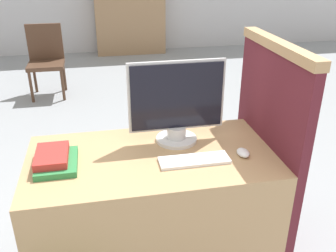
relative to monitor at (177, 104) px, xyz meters
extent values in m
cube|color=tan|center=(-0.16, -0.14, -0.60)|extent=(1.28, 0.69, 0.77)
cube|color=#5B1E28|center=(0.50, -0.10, -0.35)|extent=(0.05, 0.77, 1.28)
cube|color=tan|center=(0.50, -0.10, 0.31)|extent=(0.07, 0.77, 0.05)
cylinder|color=silver|center=(0.00, 0.00, -0.21)|extent=(0.23, 0.23, 0.02)
cylinder|color=silver|center=(0.00, 0.00, -0.16)|extent=(0.11, 0.11, 0.07)
cube|color=silver|center=(0.00, 0.00, 0.05)|extent=(0.52, 0.01, 0.39)
cube|color=black|center=(0.00, 0.00, 0.05)|extent=(0.50, 0.02, 0.36)
cube|color=white|center=(0.04, -0.24, -0.21)|extent=(0.36, 0.12, 0.02)
ellipsoid|color=white|center=(0.30, -0.23, -0.20)|extent=(0.06, 0.09, 0.03)
cube|color=#2D7F42|center=(-0.64, -0.15, -0.20)|extent=(0.20, 0.27, 0.03)
cube|color=#B72D28|center=(-0.66, -0.13, -0.17)|extent=(0.16, 0.23, 0.04)
cylinder|color=#4C3323|center=(-1.22, 2.81, -0.79)|extent=(0.04, 0.04, 0.39)
cylinder|color=#4C3323|center=(-0.84, 2.81, -0.79)|extent=(0.04, 0.04, 0.39)
cylinder|color=#4C3323|center=(-1.22, 3.19, -0.79)|extent=(0.04, 0.04, 0.39)
cylinder|color=#4C3323|center=(-0.84, 3.19, -0.79)|extent=(0.04, 0.04, 0.39)
cube|color=#4C3323|center=(-1.03, 3.00, -0.57)|extent=(0.44, 0.44, 0.05)
cube|color=#4C3323|center=(-1.03, 3.20, -0.32)|extent=(0.44, 0.04, 0.45)
cube|color=#9E7A56|center=(0.26, 5.04, -0.06)|extent=(1.23, 0.32, 1.85)
camera|label=1|loc=(-0.41, -1.82, 0.75)|focal=40.00mm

